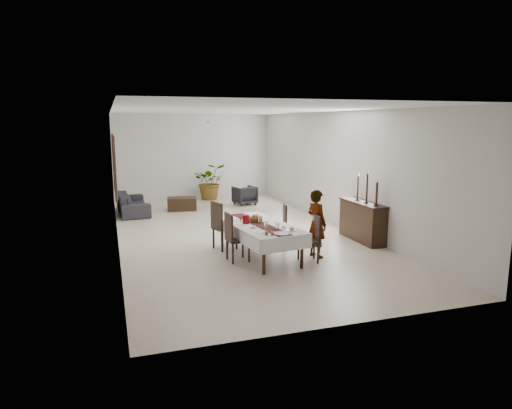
% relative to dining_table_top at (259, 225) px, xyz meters
% --- Properties ---
extents(floor, '(6.00, 12.00, 0.00)m').
position_rel_dining_table_top_xyz_m(floor, '(0.10, 2.36, -0.70)').
color(floor, beige).
rests_on(floor, ground).
extents(ceiling, '(6.00, 12.00, 0.02)m').
position_rel_dining_table_top_xyz_m(ceiling, '(0.10, 2.36, 2.50)').
color(ceiling, white).
rests_on(ceiling, wall_back).
extents(wall_back, '(6.00, 0.02, 3.20)m').
position_rel_dining_table_top_xyz_m(wall_back, '(0.10, 8.36, 0.90)').
color(wall_back, silver).
rests_on(wall_back, floor).
extents(wall_front, '(6.00, 0.02, 3.20)m').
position_rel_dining_table_top_xyz_m(wall_front, '(0.10, -3.64, 0.90)').
color(wall_front, silver).
rests_on(wall_front, floor).
extents(wall_left, '(0.02, 12.00, 3.20)m').
position_rel_dining_table_top_xyz_m(wall_left, '(-2.90, 2.36, 0.90)').
color(wall_left, silver).
rests_on(wall_left, floor).
extents(wall_right, '(0.02, 12.00, 3.20)m').
position_rel_dining_table_top_xyz_m(wall_right, '(3.10, 2.36, 0.90)').
color(wall_right, silver).
rests_on(wall_right, floor).
extents(dining_table_top, '(1.27, 2.43, 0.05)m').
position_rel_dining_table_top_xyz_m(dining_table_top, '(0.00, 0.00, 0.00)').
color(dining_table_top, black).
rests_on(dining_table_top, table_leg_fl).
extents(table_leg_fl, '(0.08, 0.08, 0.68)m').
position_rel_dining_table_top_xyz_m(table_leg_fl, '(-0.28, -1.15, -0.36)').
color(table_leg_fl, black).
rests_on(table_leg_fl, floor).
extents(table_leg_fr, '(0.08, 0.08, 0.68)m').
position_rel_dining_table_top_xyz_m(table_leg_fr, '(0.57, -1.04, -0.36)').
color(table_leg_fr, black).
rests_on(table_leg_fr, floor).
extents(table_leg_bl, '(0.08, 0.08, 0.68)m').
position_rel_dining_table_top_xyz_m(table_leg_bl, '(-0.57, 1.04, -0.36)').
color(table_leg_bl, black).
rests_on(table_leg_bl, floor).
extents(table_leg_br, '(0.08, 0.08, 0.68)m').
position_rel_dining_table_top_xyz_m(table_leg_br, '(0.28, 1.15, -0.36)').
color(table_leg_br, black).
rests_on(table_leg_br, floor).
extents(tablecloth_top, '(1.46, 2.63, 0.01)m').
position_rel_dining_table_top_xyz_m(tablecloth_top, '(0.00, 0.00, 0.03)').
color(tablecloth_top, white).
rests_on(tablecloth_top, dining_table_top).
extents(tablecloth_drape_left, '(0.34, 2.48, 0.29)m').
position_rel_dining_table_top_xyz_m(tablecloth_drape_left, '(-0.56, -0.07, -0.11)').
color(tablecloth_drape_left, white).
rests_on(tablecloth_drape_left, dining_table_top).
extents(tablecloth_drape_right, '(0.34, 2.48, 0.29)m').
position_rel_dining_table_top_xyz_m(tablecloth_drape_right, '(0.56, 0.07, -0.11)').
color(tablecloth_drape_right, white).
rests_on(tablecloth_drape_right, dining_table_top).
extents(tablecloth_drape_near, '(1.13, 0.16, 0.29)m').
position_rel_dining_table_top_xyz_m(tablecloth_drape_near, '(0.16, -1.23, -0.11)').
color(tablecloth_drape_near, white).
rests_on(tablecloth_drape_near, dining_table_top).
extents(tablecloth_drape_far, '(1.13, 0.16, 0.29)m').
position_rel_dining_table_top_xyz_m(tablecloth_drape_far, '(-0.16, 1.23, -0.11)').
color(tablecloth_drape_far, white).
rests_on(tablecloth_drape_far, dining_table_top).
extents(table_runner, '(0.65, 2.44, 0.00)m').
position_rel_dining_table_top_xyz_m(table_runner, '(0.00, 0.00, 0.04)').
color(table_runner, '#511B17').
rests_on(table_runner, tablecloth_top).
extents(red_pitcher, '(0.16, 0.16, 0.19)m').
position_rel_dining_table_top_xyz_m(red_pitcher, '(-0.26, 0.11, 0.13)').
color(red_pitcher, maroon).
rests_on(red_pitcher, tablecloth_top).
extents(pitcher_handle, '(0.12, 0.03, 0.12)m').
position_rel_dining_table_top_xyz_m(pitcher_handle, '(-0.34, 0.10, 0.13)').
color(pitcher_handle, maroon).
rests_on(pitcher_handle, red_pitcher).
extents(wine_glass_near, '(0.07, 0.07, 0.16)m').
position_rel_dining_table_top_xyz_m(wine_glass_near, '(0.20, -0.61, 0.12)').
color(wine_glass_near, silver).
rests_on(wine_glass_near, tablecloth_top).
extents(wine_glass_mid, '(0.07, 0.07, 0.16)m').
position_rel_dining_table_top_xyz_m(wine_glass_mid, '(-0.03, -0.54, 0.12)').
color(wine_glass_mid, white).
rests_on(wine_glass_mid, tablecloth_top).
extents(wine_glass_far, '(0.07, 0.07, 0.16)m').
position_rel_dining_table_top_xyz_m(wine_glass_far, '(0.04, 0.05, 0.12)').
color(wine_glass_far, white).
rests_on(wine_glass_far, tablecloth_top).
extents(teacup_right, '(0.09, 0.09, 0.06)m').
position_rel_dining_table_top_xyz_m(teacup_right, '(0.36, -0.54, 0.06)').
color(teacup_right, white).
rests_on(teacup_right, saucer_right).
extents(saucer_right, '(0.15, 0.15, 0.01)m').
position_rel_dining_table_top_xyz_m(saucer_right, '(0.36, -0.54, 0.04)').
color(saucer_right, white).
rests_on(saucer_right, tablecloth_top).
extents(teacup_left, '(0.09, 0.09, 0.06)m').
position_rel_dining_table_top_xyz_m(teacup_left, '(-0.24, -0.37, 0.06)').
color(teacup_left, white).
rests_on(teacup_left, saucer_left).
extents(saucer_left, '(0.15, 0.15, 0.01)m').
position_rel_dining_table_top_xyz_m(saucer_left, '(-0.24, -0.37, 0.04)').
color(saucer_left, silver).
rests_on(saucer_left, tablecloth_top).
extents(plate_near_right, '(0.23, 0.23, 0.01)m').
position_rel_dining_table_top_xyz_m(plate_near_right, '(0.43, -0.82, 0.04)').
color(plate_near_right, silver).
rests_on(plate_near_right, tablecloth_top).
extents(bread_near_right, '(0.09, 0.09, 0.09)m').
position_rel_dining_table_top_xyz_m(bread_near_right, '(0.43, -0.82, 0.07)').
color(bread_near_right, tan).
rests_on(bread_near_right, plate_near_right).
extents(plate_near_left, '(0.23, 0.23, 0.01)m').
position_rel_dining_table_top_xyz_m(plate_near_left, '(-0.19, -0.76, 0.04)').
color(plate_near_left, white).
rests_on(plate_near_left, tablecloth_top).
extents(plate_far_left, '(0.23, 0.23, 0.01)m').
position_rel_dining_table_top_xyz_m(plate_far_left, '(-0.38, 0.49, 0.04)').
color(plate_far_left, silver).
rests_on(plate_far_left, tablecloth_top).
extents(serving_tray, '(0.35, 0.35, 0.02)m').
position_rel_dining_table_top_xyz_m(serving_tray, '(0.13, -1.01, 0.04)').
color(serving_tray, '#424247').
rests_on(serving_tray, tablecloth_top).
extents(jam_jar_a, '(0.06, 0.06, 0.07)m').
position_rel_dining_table_top_xyz_m(jam_jar_a, '(-0.07, -1.06, 0.07)').
color(jam_jar_a, brown).
rests_on(jam_jar_a, tablecloth_top).
extents(jam_jar_b, '(0.06, 0.06, 0.07)m').
position_rel_dining_table_top_xyz_m(jam_jar_b, '(-0.18, -1.02, 0.07)').
color(jam_jar_b, brown).
rests_on(jam_jar_b, tablecloth_top).
extents(jam_jar_c, '(0.06, 0.06, 0.07)m').
position_rel_dining_table_top_xyz_m(jam_jar_c, '(-0.14, -0.92, 0.07)').
color(jam_jar_c, brown).
rests_on(jam_jar_c, tablecloth_top).
extents(fruit_basket, '(0.29, 0.29, 0.10)m').
position_rel_dining_table_top_xyz_m(fruit_basket, '(0.02, 0.25, 0.08)').
color(fruit_basket, brown).
rests_on(fruit_basket, tablecloth_top).
extents(fruit_red, '(0.09, 0.09, 0.09)m').
position_rel_dining_table_top_xyz_m(fruit_red, '(0.04, 0.27, 0.16)').
color(fruit_red, maroon).
rests_on(fruit_red, fruit_basket).
extents(fruit_green, '(0.08, 0.08, 0.08)m').
position_rel_dining_table_top_xyz_m(fruit_green, '(-0.03, 0.27, 0.16)').
color(fruit_green, olive).
rests_on(fruit_green, fruit_basket).
extents(fruit_yellow, '(0.08, 0.08, 0.08)m').
position_rel_dining_table_top_xyz_m(fruit_yellow, '(0.02, 0.20, 0.16)').
color(fruit_yellow, gold).
rests_on(fruit_yellow, fruit_basket).
extents(chair_right_near_seat, '(0.49, 0.49, 0.05)m').
position_rel_dining_table_top_xyz_m(chair_right_near_seat, '(0.88, -0.65, -0.27)').
color(chair_right_near_seat, black).
rests_on(chair_right_near_seat, chair_right_near_leg_fl).
extents(chair_right_near_leg_fl, '(0.05, 0.05, 0.41)m').
position_rel_dining_table_top_xyz_m(chair_right_near_leg_fl, '(1.02, -0.85, -0.50)').
color(chair_right_near_leg_fl, black).
rests_on(chair_right_near_leg_fl, floor).
extents(chair_right_near_leg_fr, '(0.05, 0.05, 0.41)m').
position_rel_dining_table_top_xyz_m(chair_right_near_leg_fr, '(1.09, -0.51, -0.50)').
color(chair_right_near_leg_fr, black).
rests_on(chair_right_near_leg_fr, floor).
extents(chair_right_near_leg_bl, '(0.05, 0.05, 0.41)m').
position_rel_dining_table_top_xyz_m(chair_right_near_leg_bl, '(0.68, -0.78, -0.50)').
color(chair_right_near_leg_bl, black).
rests_on(chair_right_near_leg_bl, floor).
extents(chair_right_near_leg_br, '(0.05, 0.05, 0.41)m').
position_rel_dining_table_top_xyz_m(chair_right_near_leg_br, '(0.75, -0.45, -0.50)').
color(chair_right_near_leg_br, black).
rests_on(chair_right_near_leg_br, floor).
extents(chair_right_near_back, '(0.12, 0.42, 0.53)m').
position_rel_dining_table_top_xyz_m(chair_right_near_back, '(1.07, -0.68, 0.02)').
color(chair_right_near_back, black).
rests_on(chair_right_near_back, chair_right_near_seat).
extents(chair_right_far_seat, '(0.50, 0.50, 0.05)m').
position_rel_dining_table_top_xyz_m(chair_right_far_seat, '(0.72, 0.80, -0.26)').
color(chair_right_far_seat, black).
rests_on(chair_right_far_seat, chair_right_far_leg_fl).
extents(chair_right_far_leg_fl, '(0.05, 0.05, 0.41)m').
position_rel_dining_table_top_xyz_m(chair_right_far_leg_fl, '(0.85, 0.59, -0.50)').
color(chair_right_far_leg_fl, black).
rests_on(chair_right_far_leg_fl, floor).
extents(chair_right_far_leg_fr, '(0.05, 0.05, 0.41)m').
position_rel_dining_table_top_xyz_m(chair_right_far_leg_fr, '(0.92, 0.93, -0.50)').
color(chair_right_far_leg_fr, black).
rests_on(chair_right_far_leg_fr, floor).
extents(chair_right_far_leg_bl, '(0.05, 0.05, 0.41)m').
position_rel_dining_table_top_xyz_m(chair_right_far_leg_bl, '(0.52, 0.66, -0.50)').
color(chair_right_far_leg_bl, black).
rests_on(chair_right_far_leg_bl, floor).
extents(chair_right_far_leg_br, '(0.05, 0.05, 0.41)m').
position_rel_dining_table_top_xyz_m(chair_right_far_leg_br, '(0.59, 1.00, -0.50)').
color(chair_right_far_leg_br, black).
rests_on(chair_right_far_leg_br, floor).
extents(chair_right_far_back, '(0.13, 0.42, 0.53)m').
position_rel_dining_table_top_xyz_m(chair_right_far_back, '(0.91, 0.75, 0.02)').
color(chair_right_far_back, black).
rests_on(chair_right_far_back, chair_right_far_seat).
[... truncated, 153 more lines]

